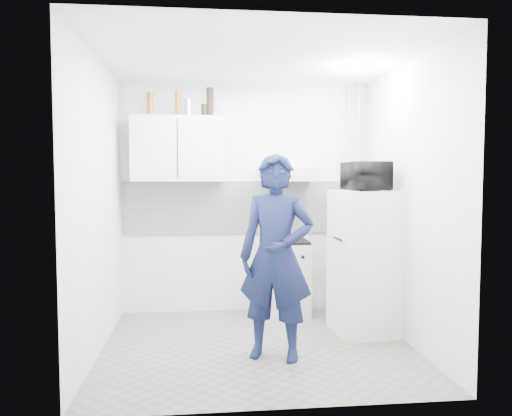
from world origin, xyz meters
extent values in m
plane|color=slate|center=(0.00, 0.00, 0.00)|extent=(2.80, 2.80, 0.00)
plane|color=white|center=(0.00, 0.00, 2.60)|extent=(2.80, 2.80, 0.00)
plane|color=silver|center=(0.00, 1.25, 1.30)|extent=(2.80, 0.00, 2.80)
plane|color=silver|center=(-1.40, 0.00, 1.30)|extent=(0.00, 2.60, 2.60)
plane|color=silver|center=(1.40, 0.00, 1.30)|extent=(0.00, 2.60, 2.60)
imported|color=#111737|center=(0.13, -0.30, 0.87)|extent=(0.74, 0.61, 1.75)
cube|color=#BBBAB7|center=(0.42, 1.00, 0.41)|extent=(0.51, 0.51, 0.82)
cube|color=white|center=(1.10, 0.28, 0.71)|extent=(0.64, 0.64, 1.41)
cube|color=black|center=(0.42, 1.00, 0.83)|extent=(0.49, 0.49, 0.03)
cylinder|color=silver|center=(0.33, 0.95, 0.89)|extent=(0.16, 0.16, 0.09)
imported|color=black|center=(1.10, 0.28, 1.55)|extent=(0.54, 0.39, 0.28)
cylinder|color=brown|center=(-1.05, 1.07, 2.33)|extent=(0.07, 0.07, 0.25)
cylinder|color=brown|center=(-0.75, 1.07, 2.34)|extent=(0.06, 0.06, 0.28)
cylinder|color=silver|center=(-0.64, 1.07, 2.29)|extent=(0.08, 0.08, 0.19)
cylinder|color=black|center=(-0.46, 1.07, 2.27)|extent=(0.07, 0.07, 0.14)
cylinder|color=black|center=(-0.40, 1.07, 2.36)|extent=(0.08, 0.08, 0.32)
cube|color=white|center=(-0.75, 1.07, 1.85)|extent=(1.00, 0.35, 0.70)
cube|color=#BBBAB7|center=(0.45, 1.00, 1.57)|extent=(0.60, 0.50, 0.14)
cube|color=white|center=(0.00, 1.24, 1.20)|extent=(2.74, 0.03, 0.60)
cylinder|color=#BBBAB7|center=(1.30, 1.17, 1.30)|extent=(0.05, 0.05, 2.60)
cylinder|color=#BBBAB7|center=(1.18, 1.17, 1.30)|extent=(0.04, 0.04, 2.60)
cylinder|color=white|center=(1.00, 0.20, 2.57)|extent=(0.10, 0.10, 0.02)
camera|label=1|loc=(-0.49, -4.45, 1.56)|focal=35.00mm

